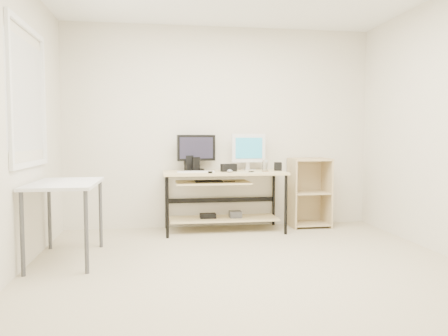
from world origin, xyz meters
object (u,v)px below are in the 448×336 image
black_monitor (196,150)px  audio_controller (196,164)px  white_imac (249,149)px  desk (222,188)px  side_table (65,190)px  shelf_unit (308,192)px

black_monitor → audio_controller: (-0.02, -0.14, -0.17)m
white_imac → black_monitor: bearing=174.8°
desk → white_imac: size_ratio=3.19×
audio_controller → black_monitor: bearing=72.7°
side_table → desk: bearing=32.7°
desk → white_imac: bearing=26.1°
desk → shelf_unit: (1.18, 0.16, -0.09)m
shelf_unit → audio_controller: 1.55m
side_table → white_imac: 2.40m
shelf_unit → black_monitor: black_monitor is taller
desk → black_monitor: size_ratio=3.02×
desk → shelf_unit: bearing=7.8°
white_imac → audio_controller: (-0.69, -0.12, -0.18)m
shelf_unit → audio_controller: bearing=-176.3°
shelf_unit → black_monitor: 1.58m
shelf_unit → black_monitor: bearing=178.4°
side_table → white_imac: (2.03, 1.24, 0.35)m
side_table → audio_controller: (1.34, 1.12, 0.17)m
shelf_unit → white_imac: (-0.80, 0.02, 0.57)m
side_table → black_monitor: (1.35, 1.26, 0.34)m
white_imac → desk: bearing=-157.4°
shelf_unit → white_imac: 0.99m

